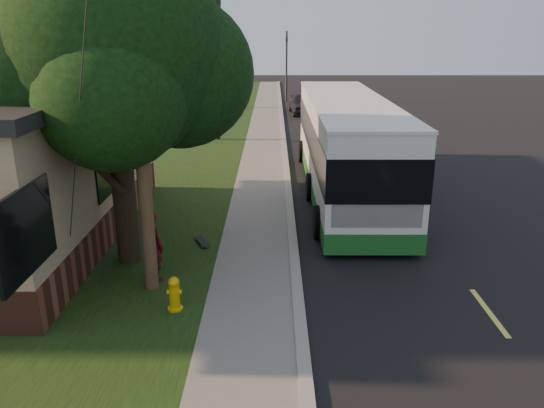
{
  "coord_description": "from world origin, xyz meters",
  "views": [
    {
      "loc": [
        -0.54,
        -9.87,
        5.67
      ],
      "look_at": [
        -0.57,
        2.72,
        1.5
      ],
      "focal_mm": 35.0,
      "sensor_mm": 36.0,
      "label": 1
    }
  ],
  "objects": [
    {
      "name": "skateboard_main",
      "position": [
        -2.5,
        3.58,
        0.13
      ],
      "size": [
        0.52,
        0.82,
        0.08
      ],
      "color": "black",
      "rests_on": "grass_verge"
    },
    {
      "name": "fire_hydrant",
      "position": [
        -2.6,
        0.0,
        0.43
      ],
      "size": [
        0.32,
        0.32,
        0.74
      ],
      "color": "#E0A90B",
      "rests_on": "grass_verge"
    },
    {
      "name": "distant_car",
      "position": [
        1.5,
        27.48,
        0.72
      ],
      "size": [
        1.99,
        4.36,
        1.45
      ],
      "primitive_type": "imported",
      "rotation": [
        0.0,
        0.0,
        0.07
      ],
      "color": "black",
      "rests_on": "ground"
    },
    {
      "name": "grass_verge",
      "position": [
        -4.5,
        10.0,
        0.04
      ],
      "size": [
        5.0,
        80.0,
        0.07
      ],
      "primitive_type": "cube",
      "color": "black",
      "rests_on": "ground"
    },
    {
      "name": "traffic_signal",
      "position": [
        0.5,
        34.0,
        3.16
      ],
      "size": [
        0.18,
        0.22,
        5.5
      ],
      "color": "#2D2D30",
      "rests_on": "ground"
    },
    {
      "name": "bare_tree_far",
      "position": [
        -3.0,
        30.0,
        2.0
      ],
      "size": [
        1.38,
        1.21,
        4.03
      ],
      "color": "black",
      "rests_on": "grass_verge"
    },
    {
      "name": "ground",
      "position": [
        0.0,
        0.0,
        0.0
      ],
      "size": [
        120.0,
        120.0,
        0.0
      ],
      "primitive_type": "plane",
      "color": "black",
      "rests_on": "ground"
    },
    {
      "name": "dumpster",
      "position": [
        -9.02,
        9.61,
        0.62
      ],
      "size": [
        1.34,
        1.08,
        1.15
      ],
      "color": "black",
      "rests_on": "building_lot"
    },
    {
      "name": "skateboarder",
      "position": [
        -3.32,
        1.46,
        0.9
      ],
      "size": [
        0.71,
        0.7,
        1.65
      ],
      "primitive_type": "imported",
      "rotation": [
        0.0,
        0.0,
        2.42
      ],
      "color": "#450D13",
      "rests_on": "grass_verge"
    },
    {
      "name": "road",
      "position": [
        4.0,
        10.0,
        0.01
      ],
      "size": [
        8.0,
        80.0,
        0.01
      ],
      "primitive_type": "cube",
      "color": "black",
      "rests_on": "ground"
    },
    {
      "name": "bare_tree_near",
      "position": [
        -3.5,
        18.0,
        2.15
      ],
      "size": [
        1.38,
        1.21,
        4.31
      ],
      "color": "black",
      "rests_on": "grass_verge"
    },
    {
      "name": "sidewalk",
      "position": [
        -1.0,
        10.0,
        0.04
      ],
      "size": [
        2.0,
        80.0,
        0.08
      ],
      "primitive_type": "cube",
      "color": "slate",
      "rests_on": "ground"
    },
    {
      "name": "transit_bus",
      "position": [
        2.04,
        8.73,
        1.79
      ],
      "size": [
        2.87,
        12.45,
        3.37
      ],
      "color": "silver",
      "rests_on": "ground"
    },
    {
      "name": "curb",
      "position": [
        0.0,
        10.0,
        0.06
      ],
      "size": [
        0.25,
        80.0,
        0.12
      ],
      "primitive_type": "cube",
      "color": "gray",
      "rests_on": "ground"
    },
    {
      "name": "leafy_tree",
      "position": [
        -4.17,
        2.65,
        5.17
      ],
      "size": [
        6.3,
        6.0,
        7.8
      ],
      "color": "black",
      "rests_on": "grass_verge"
    },
    {
      "name": "utility_pole",
      "position": [
        -3.31,
        0.99,
        4.63
      ],
      "size": [
        2.86,
        3.21,
        9.07
      ],
      "color": "#473321",
      "rests_on": "ground"
    }
  ]
}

